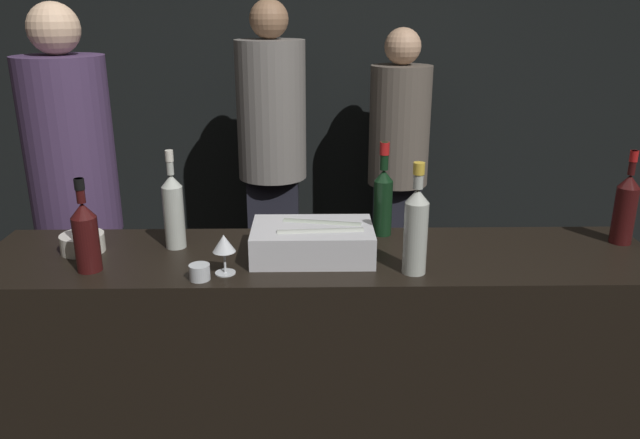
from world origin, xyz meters
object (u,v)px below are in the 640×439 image
(bowl_white, at_px, (83,242))
(red_wine_bottle_burgundy, at_px, (383,197))
(candle_votive, at_px, (200,272))
(person_in_hoodie, at_px, (75,193))
(red_wine_bottle_black_foil, at_px, (86,234))
(red_wine_bottle_tall, at_px, (625,207))
(white_wine_bottle, at_px, (173,209))
(person_blond_tee, at_px, (272,148))
(ice_bin_with_bottles, at_px, (314,240))
(rose_wine_bottle, at_px, (416,227))
(wine_glass, at_px, (224,245))
(person_grey_polo, at_px, (398,156))

(bowl_white, relative_size, red_wine_bottle_burgundy, 0.43)
(candle_votive, distance_m, person_in_hoodie, 1.05)
(candle_votive, relative_size, red_wine_bottle_black_foil, 0.21)
(red_wine_bottle_tall, xyz_separation_m, person_in_hoodie, (-2.17, 0.51, -0.09))
(candle_votive, distance_m, red_wine_bottle_black_foil, 0.40)
(person_in_hoodie, bearing_deg, white_wine_bottle, -105.68)
(candle_votive, bearing_deg, person_blond_tee, 85.24)
(ice_bin_with_bottles, relative_size, candle_votive, 6.25)
(bowl_white, xyz_separation_m, person_in_hoodie, (-0.22, 0.56, 0.02))
(red_wine_bottle_black_foil, bearing_deg, red_wine_bottle_tall, 6.80)
(rose_wine_bottle, bearing_deg, white_wine_bottle, 163.68)
(red_wine_bottle_tall, bearing_deg, person_blond_tee, 134.92)
(wine_glass, distance_m, red_wine_bottle_burgundy, 0.66)
(bowl_white, height_order, red_wine_bottle_burgundy, red_wine_bottle_burgundy)
(white_wine_bottle, xyz_separation_m, person_in_hoodie, (-0.54, 0.52, -0.09))
(person_blond_tee, bearing_deg, person_grey_polo, 3.89)
(wine_glass, bearing_deg, person_in_hoodie, 134.51)
(red_wine_bottle_tall, relative_size, person_blond_tee, 0.19)
(red_wine_bottle_burgundy, xyz_separation_m, red_wine_bottle_tall, (0.87, -0.10, -0.01))
(bowl_white, xyz_separation_m, candle_votive, (0.45, -0.25, -0.01))
(red_wine_bottle_burgundy, relative_size, person_in_hoodie, 0.20)
(rose_wine_bottle, height_order, person_blond_tee, person_blond_tee)
(bowl_white, distance_m, red_wine_bottle_tall, 1.95)
(red_wine_bottle_burgundy, bearing_deg, person_blond_tee, 111.21)
(red_wine_bottle_tall, height_order, person_blond_tee, person_blond_tee)
(ice_bin_with_bottles, distance_m, person_in_hoodie, 1.21)
(candle_votive, xyz_separation_m, person_in_hoodie, (-0.67, 0.81, 0.03))
(red_wine_bottle_burgundy, distance_m, red_wine_bottle_tall, 0.87)
(ice_bin_with_bottles, relative_size, bowl_white, 2.74)
(ice_bin_with_bottles, height_order, person_blond_tee, person_blond_tee)
(white_wine_bottle, bearing_deg, wine_glass, -49.12)
(bowl_white, bearing_deg, candle_votive, -28.52)
(candle_votive, relative_size, red_wine_bottle_burgundy, 0.19)
(ice_bin_with_bottles, height_order, red_wine_bottle_tall, red_wine_bottle_tall)
(red_wine_bottle_burgundy, xyz_separation_m, person_grey_polo, (0.26, 1.42, -0.17))
(person_in_hoodie, height_order, person_grey_polo, person_in_hoodie)
(wine_glass, height_order, red_wine_bottle_burgundy, red_wine_bottle_burgundy)
(candle_votive, bearing_deg, red_wine_bottle_black_foil, 167.90)
(bowl_white, bearing_deg, red_wine_bottle_burgundy, 8.42)
(ice_bin_with_bottles, bearing_deg, person_in_hoodie, 149.21)
(person_blond_tee, bearing_deg, person_in_hoodie, -142.30)
(white_wine_bottle, height_order, person_blond_tee, person_blond_tee)
(white_wine_bottle, xyz_separation_m, red_wine_bottle_burgundy, (0.76, 0.12, 0.00))
(ice_bin_with_bottles, bearing_deg, bowl_white, 175.95)
(red_wine_bottle_tall, relative_size, person_in_hoodie, 0.19)
(red_wine_bottle_black_foil, xyz_separation_m, red_wine_bottle_burgundy, (1.00, 0.33, 0.02))
(rose_wine_bottle, relative_size, red_wine_bottle_tall, 1.07)
(white_wine_bottle, bearing_deg, red_wine_bottle_burgundy, 9.03)
(wine_glass, bearing_deg, candle_votive, -148.42)
(bowl_white, relative_size, wine_glass, 1.14)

